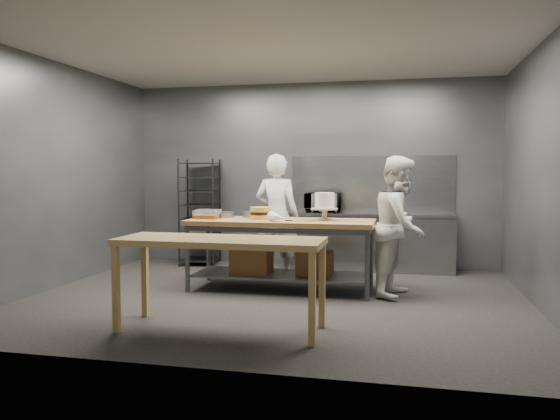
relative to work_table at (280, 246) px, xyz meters
name	(u,v)px	position (x,y,z in m)	size (l,w,h in m)	color
ground	(276,297)	(0.06, -0.44, -0.57)	(6.00, 6.00, 0.00)	black
back_wall	(311,174)	(0.06, 2.06, 0.93)	(6.00, 0.04, 3.00)	#4C4F54
work_table	(280,246)	(0.00, 0.00, 0.00)	(2.40, 0.90, 0.92)	olive
near_counter	(220,247)	(-0.16, -1.90, 0.24)	(2.00, 0.70, 0.90)	olive
back_counter	(370,241)	(1.06, 1.74, -0.12)	(2.60, 0.60, 0.90)	slate
splashback_panel	(372,184)	(1.06, 2.04, 0.78)	(2.60, 0.02, 0.90)	slate
speed_rack	(200,213)	(-1.74, 1.66, 0.28)	(0.69, 0.73, 1.75)	black
chef_behind	(277,216)	(-0.23, 0.80, 0.33)	(0.66, 0.43, 1.80)	white
chef_right	(400,226)	(1.52, 0.02, 0.30)	(0.84, 0.66, 1.74)	white
microwave	(323,203)	(0.30, 1.74, 0.48)	(0.54, 0.37, 0.30)	black
frosted_cake_stand	(325,203)	(0.58, 0.02, 0.57)	(0.34, 0.34, 0.36)	#B7AB93
layer_cake	(261,213)	(-0.25, 0.00, 0.43)	(0.27, 0.27, 0.16)	gold
cake_pans	(231,215)	(-0.74, 0.21, 0.39)	(0.83, 0.39, 0.07)	gray
piping_bag	(278,217)	(0.05, -0.33, 0.41)	(0.12, 0.12, 0.38)	white
offset_spatula	(296,221)	(0.24, -0.18, 0.35)	(0.36, 0.02, 0.02)	slate
pastry_clamshells	(207,214)	(-1.01, 0.03, 0.40)	(0.36, 0.43, 0.11)	#9D5F1F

